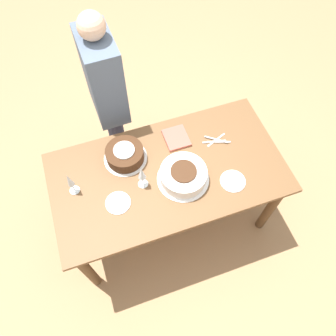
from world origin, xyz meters
name	(u,v)px	position (x,y,z in m)	size (l,w,h in m)	color
ground_plane	(168,215)	(0.00, 0.00, 0.00)	(12.00, 12.00, 0.00)	#A87F56
dining_table	(168,180)	(0.00, 0.00, 0.66)	(1.59, 0.84, 0.78)	brown
cake_center_white	(183,175)	(-0.08, 0.09, 0.83)	(0.35, 0.35, 0.11)	white
cake_front_chocolate	(125,154)	(0.24, -0.20, 0.83)	(0.30, 0.30, 0.11)	white
wine_glass_near	(142,174)	(0.19, 0.04, 0.91)	(0.07, 0.07, 0.21)	silver
wine_glass_far	(70,181)	(0.62, -0.07, 0.91)	(0.07, 0.07, 0.21)	silver
dessert_plate_left	(233,181)	(-0.38, 0.21, 0.78)	(0.17, 0.17, 0.01)	silver
dessert_plate_right	(118,203)	(0.38, 0.11, 0.78)	(0.16, 0.16, 0.01)	silver
fork_pile	(216,141)	(-0.41, -0.12, 0.78)	(0.19, 0.11, 0.01)	silver
napkin_stack	(176,138)	(-0.15, -0.24, 0.79)	(0.17, 0.19, 0.02)	#B75B4C
person_cutting	(106,91)	(0.23, -0.70, 0.94)	(0.23, 0.41, 1.56)	#2D334C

